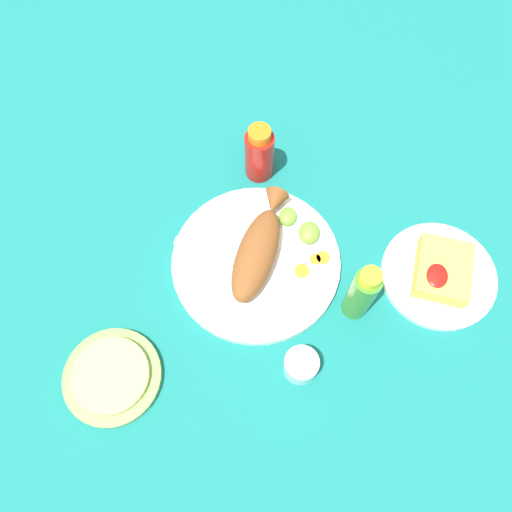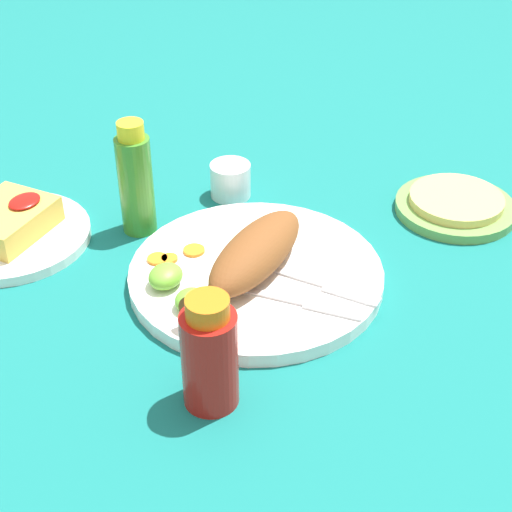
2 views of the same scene
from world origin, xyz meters
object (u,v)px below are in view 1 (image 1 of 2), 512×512
object	(u,v)px
fork_far	(225,233)
fried_fish	(258,248)
salt_cup	(301,366)
tortilla_plate	(113,377)
side_plate_fries	(438,275)
main_plate	(256,262)
hot_sauce_bottle_green	(362,294)
fork_near	(214,252)
hot_sauce_bottle_red	(259,154)

from	to	relation	value
fork_far	fried_fish	bearing A→B (deg)	155.25
fried_fish	salt_cup	xyz separation A→B (m)	(0.19, 0.12, -0.02)
fried_fish	tortilla_plate	distance (m)	0.34
side_plate_fries	tortilla_plate	world-z (taller)	same
main_plate	fork_far	xyz separation A→B (m)	(-0.04, -0.07, 0.01)
hot_sauce_bottle_green	salt_cup	xyz separation A→B (m)	(0.13, -0.07, -0.05)
fork_near	hot_sauce_bottle_red	bearing A→B (deg)	-97.54
hot_sauce_bottle_green	salt_cup	bearing A→B (deg)	-28.37
hot_sauce_bottle_red	hot_sauce_bottle_green	xyz separation A→B (m)	(0.24, 0.24, 0.01)
fork_near	side_plate_fries	xyz separation A→B (m)	(-0.07, 0.42, -0.01)
side_plate_fries	tortilla_plate	xyz separation A→B (m)	(0.33, -0.52, 0.00)
hot_sauce_bottle_red	side_plate_fries	distance (m)	0.41
fork_near	fork_far	size ratio (longest dim) A/B	1.00
main_plate	hot_sauce_bottle_red	size ratio (longest dim) A/B	2.40
fork_near	salt_cup	size ratio (longest dim) A/B	3.14
fried_fish	hot_sauce_bottle_red	xyz separation A→B (m)	(-0.19, -0.05, 0.02)
fried_fish	hot_sauce_bottle_green	world-z (taller)	hot_sauce_bottle_green
main_plate	fork_near	bearing A→B (deg)	-86.72
hot_sauce_bottle_red	tortilla_plate	bearing A→B (deg)	-16.43
fork_far	tortilla_plate	xyz separation A→B (m)	(0.31, -0.11, -0.01)
main_plate	fork_near	xyz separation A→B (m)	(0.00, -0.08, 0.01)
main_plate	hot_sauce_bottle_red	world-z (taller)	hot_sauce_bottle_red
fork_far	side_plate_fries	bearing A→B (deg)	177.86
tortilla_plate	main_plate	bearing A→B (deg)	145.36
hot_sauce_bottle_green	salt_cup	world-z (taller)	hot_sauce_bottle_green
main_plate	fork_far	bearing A→B (deg)	-118.74
salt_cup	tortilla_plate	world-z (taller)	salt_cup
hot_sauce_bottle_red	hot_sauce_bottle_green	world-z (taller)	hot_sauce_bottle_green
side_plate_fries	hot_sauce_bottle_red	bearing A→B (deg)	-110.61
fried_fish	tortilla_plate	size ratio (longest dim) A/B	1.39
main_plate	tortilla_plate	bearing A→B (deg)	-34.64
fork_far	hot_sauce_bottle_red	world-z (taller)	hot_sauce_bottle_red
fork_near	hot_sauce_bottle_green	bearing A→B (deg)	174.75
fried_fish	hot_sauce_bottle_red	size ratio (longest dim) A/B	1.78
fork_near	hot_sauce_bottle_red	size ratio (longest dim) A/B	1.40
fried_fish	fork_near	bearing A→B (deg)	-74.18
fried_fish	fork_far	xyz separation A→B (m)	(-0.03, -0.07, -0.02)
fried_fish	side_plate_fries	world-z (taller)	fried_fish
fork_far	tortilla_plate	distance (m)	0.33
hot_sauce_bottle_red	tortilla_plate	distance (m)	0.50
fried_fish	salt_cup	world-z (taller)	fried_fish
fork_near	tortilla_plate	bearing A→B (deg)	70.20
hot_sauce_bottle_green	tortilla_plate	size ratio (longest dim) A/B	0.95
hot_sauce_bottle_green	tortilla_plate	distance (m)	0.45
main_plate	fried_fish	xyz separation A→B (m)	(-0.01, 0.00, 0.04)
fried_fish	hot_sauce_bottle_red	distance (m)	0.20
hot_sauce_bottle_green	fork_near	bearing A→B (deg)	-97.11
fork_near	fork_far	bearing A→B (deg)	-99.20
fried_fish	hot_sauce_bottle_green	distance (m)	0.20
fried_fish	salt_cup	bearing A→B (deg)	36.65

